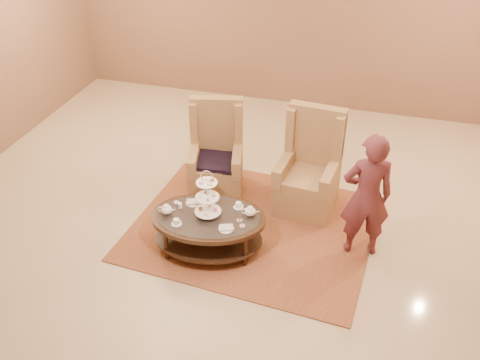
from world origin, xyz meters
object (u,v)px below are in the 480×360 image
(tea_table, at_px, (208,222))
(person, at_px, (367,196))
(armchair_right, at_px, (309,175))
(armchair_left, at_px, (216,161))

(tea_table, relative_size, person, 0.93)
(armchair_right, bearing_deg, person, -39.42)
(tea_table, xyz_separation_m, armchair_right, (0.94, 1.19, 0.05))
(tea_table, distance_m, person, 1.78)
(tea_table, height_order, armchair_right, armchair_right)
(person, bearing_deg, armchair_left, -36.19)
(armchair_left, bearing_deg, armchair_right, -14.41)
(armchair_left, xyz_separation_m, armchair_right, (1.24, -0.02, 0.02))
(tea_table, relative_size, armchair_right, 1.08)
(tea_table, xyz_separation_m, person, (1.68, 0.45, 0.37))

